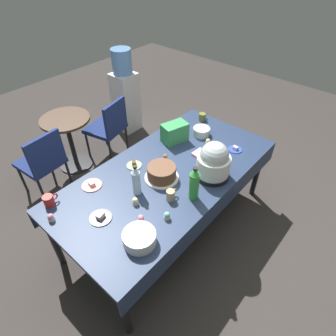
{
  "coord_description": "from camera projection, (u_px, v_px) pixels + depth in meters",
  "views": [
    {
      "loc": [
        -1.47,
        -1.28,
        2.47
      ],
      "look_at": [
        0.0,
        0.0,
        0.8
      ],
      "focal_mm": 30.08,
      "sensor_mm": 36.0,
      "label": 1
    }
  ],
  "objects": [
    {
      "name": "cupcake_cocoa",
      "position": [
        135.0,
        201.0,
        2.28
      ],
      "size": [
        0.05,
        0.05,
        0.07
      ],
      "color": "beige",
      "rests_on": "potluck_table"
    },
    {
      "name": "dessert_plate_charcoal",
      "position": [
        101.0,
        217.0,
        2.18
      ],
      "size": [
        0.18,
        0.18,
        0.05
      ],
      "color": "#2D2D33",
      "rests_on": "potluck_table"
    },
    {
      "name": "cupcake_vanilla",
      "position": [
        51.0,
        217.0,
        2.15
      ],
      "size": [
        0.05,
        0.05,
        0.07
      ],
      "color": "beige",
      "rests_on": "potluck_table"
    },
    {
      "name": "cupcake_rose",
      "position": [
        167.0,
        216.0,
        2.17
      ],
      "size": [
        0.05,
        0.05,
        0.07
      ],
      "color": "beige",
      "rests_on": "potluck_table"
    },
    {
      "name": "dessert_plate_sage",
      "position": [
        134.0,
        165.0,
        2.66
      ],
      "size": [
        0.15,
        0.15,
        0.05
      ],
      "color": "#8CA87F",
      "rests_on": "potluck_table"
    },
    {
      "name": "dessert_plate_cobalt",
      "position": [
        235.0,
        149.0,
        2.86
      ],
      "size": [
        0.14,
        0.14,
        0.04
      ],
      "color": "#2D4CB2",
      "rests_on": "potluck_table"
    },
    {
      "name": "soda_bottle_water",
      "position": [
        136.0,
        181.0,
        2.32
      ],
      "size": [
        0.07,
        0.07,
        0.29
      ],
      "color": "silver",
      "rests_on": "potluck_table"
    },
    {
      "name": "cupcake_berry",
      "position": [
        208.0,
        142.0,
        2.91
      ],
      "size": [
        0.05,
        0.05,
        0.07
      ],
      "color": "beige",
      "rests_on": "potluck_table"
    },
    {
      "name": "cupcake_lemon",
      "position": [
        141.0,
        219.0,
        2.14
      ],
      "size": [
        0.05,
        0.05,
        0.07
      ],
      "color": "beige",
      "rests_on": "potluck_table"
    },
    {
      "name": "maroon_chair_left",
      "position": [
        43.0,
        160.0,
        3.15
      ],
      "size": [
        0.48,
        0.48,
        0.85
      ],
      "color": "navy",
      "rests_on": "ground"
    },
    {
      "name": "frosted_layer_cake",
      "position": [
        162.0,
        173.0,
        2.5
      ],
      "size": [
        0.31,
        0.31,
        0.13
      ],
      "color": "silver",
      "rests_on": "potluck_table"
    },
    {
      "name": "ground",
      "position": [
        168.0,
        223.0,
        3.09
      ],
      "size": [
        9.0,
        9.0,
        0.0
      ],
      "primitive_type": "plane",
      "color": "#383330"
    },
    {
      "name": "coffee_mug_tan",
      "position": [
        171.0,
        195.0,
        2.31
      ],
      "size": [
        0.11,
        0.07,
        0.1
      ],
      "color": "tan",
      "rests_on": "potluck_table"
    },
    {
      "name": "water_cooler",
      "position": [
        125.0,
        94.0,
        4.18
      ],
      "size": [
        0.32,
        0.32,
        1.24
      ],
      "color": "silver",
      "rests_on": "ground"
    },
    {
      "name": "soda_carton",
      "position": [
        175.0,
        132.0,
        2.92
      ],
      "size": [
        0.29,
        0.23,
        0.2
      ],
      "primitive_type": "cube",
      "rotation": [
        0.0,
        0.0,
        -0.28
      ],
      "color": "#338C4C",
      "rests_on": "potluck_table"
    },
    {
      "name": "slow_cooker",
      "position": [
        214.0,
        162.0,
        2.46
      ],
      "size": [
        0.31,
        0.31,
        0.36
      ],
      "color": "black",
      "rests_on": "potluck_table"
    },
    {
      "name": "ceramic_snack_bowl",
      "position": [
        139.0,
        238.0,
        1.99
      ],
      "size": [
        0.24,
        0.24,
        0.1
      ],
      "primitive_type": "cylinder",
      "color": "silver",
      "rests_on": "potluck_table"
    },
    {
      "name": "coffee_mug_olive",
      "position": [
        202.0,
        117.0,
        3.28
      ],
      "size": [
        0.12,
        0.08,
        0.08
      ],
      "color": "olive",
      "rests_on": "potluck_table"
    },
    {
      "name": "coffee_mug_red",
      "position": [
        49.0,
        200.0,
        2.27
      ],
      "size": [
        0.13,
        0.08,
        0.1
      ],
      "color": "#B2231E",
      "rests_on": "potluck_table"
    },
    {
      "name": "round_cafe_table",
      "position": [
        69.0,
        134.0,
        3.54
      ],
      "size": [
        0.6,
        0.6,
        0.72
      ],
      "color": "#473323",
      "rests_on": "ground"
    },
    {
      "name": "glass_salad_bowl",
      "position": [
        201.0,
        131.0,
        3.05
      ],
      "size": [
        0.18,
        0.18,
        0.08
      ],
      "primitive_type": "cylinder",
      "color": "#B2C6BC",
      "rests_on": "potluck_table"
    },
    {
      "name": "cupcake_mint",
      "position": [
        165.0,
        157.0,
        2.72
      ],
      "size": [
        0.05,
        0.05,
        0.07
      ],
      "color": "beige",
      "rests_on": "potluck_table"
    },
    {
      "name": "potluck_table",
      "position": [
        168.0,
        177.0,
        2.64
      ],
      "size": [
        2.2,
        1.1,
        0.75
      ],
      "color": "navy",
      "rests_on": "ground"
    },
    {
      "name": "maroon_chair_right",
      "position": [
        109.0,
        125.0,
        3.7
      ],
      "size": [
        0.53,
        0.53,
        0.85
      ],
      "color": "navy",
      "rests_on": "ground"
    },
    {
      "name": "dessert_plate_coral",
      "position": [
        92.0,
        185.0,
        2.46
      ],
      "size": [
        0.18,
        0.18,
        0.04
      ],
      "color": "#E07266",
      "rests_on": "potluck_table"
    },
    {
      "name": "soda_bottle_lime_soda",
      "position": [
        194.0,
        184.0,
        2.26
      ],
      "size": [
        0.08,
        0.08,
        0.33
      ],
      "color": "green",
      "rests_on": "potluck_table"
    },
    {
      "name": "paper_napkin_stack",
      "position": [
        201.0,
        154.0,
        2.79
      ],
      "size": [
        0.15,
        0.15,
        0.02
      ],
      "primitive_type": "cube",
      "rotation": [
        0.0,
        0.0,
        -0.08
      ],
      "color": "pink",
      "rests_on": "potluck_table"
    }
  ]
}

